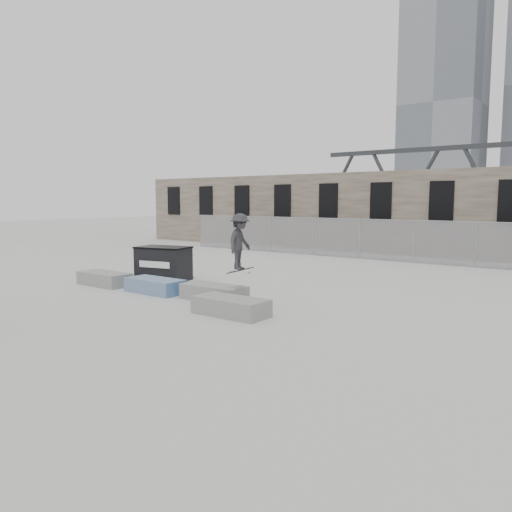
{
  "coord_description": "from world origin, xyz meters",
  "views": [
    {
      "loc": [
        10.96,
        -10.6,
        2.94
      ],
      "look_at": [
        2.11,
        1.05,
        1.3
      ],
      "focal_mm": 35.0,
      "sensor_mm": 36.0,
      "label": 1
    }
  ],
  "objects": [
    {
      "name": "planter_center_left",
      "position": [
        -1.09,
        -0.06,
        0.25
      ],
      "size": [
        2.0,
        0.9,
        0.45
      ],
      "color": "#3664A2",
      "rests_on": "ground"
    },
    {
      "name": "ground",
      "position": [
        0.0,
        0.0,
        0.0
      ],
      "size": [
        120.0,
        120.0,
        0.0
      ],
      "primitive_type": "plane",
      "color": "#BABAB5",
      "rests_on": "ground"
    },
    {
      "name": "planter_center_right",
      "position": [
        1.19,
        0.2,
        0.25
      ],
      "size": [
        2.0,
        0.9,
        0.45
      ],
      "color": "gray",
      "rests_on": "ground"
    },
    {
      "name": "skateboarder",
      "position": [
        2.31,
        0.05,
        1.8
      ],
      "size": [
        0.8,
        1.1,
        1.7
      ],
      "rotation": [
        0.0,
        0.0,
        1.77
      ],
      "color": "#2E2D30",
      "rests_on": "ground"
    },
    {
      "name": "planter_offset",
      "position": [
        2.85,
        -0.99,
        0.25
      ],
      "size": [
        2.0,
        0.9,
        0.45
      ],
      "color": "gray",
      "rests_on": "ground"
    },
    {
      "name": "planter_far_left",
      "position": [
        -3.58,
        -0.16,
        0.25
      ],
      "size": [
        2.0,
        0.9,
        0.45
      ],
      "color": "gray",
      "rests_on": "ground"
    },
    {
      "name": "dumpster",
      "position": [
        -2.78,
        1.86,
        0.63
      ],
      "size": [
        2.11,
        1.55,
        1.25
      ],
      "rotation": [
        0.0,
        0.0,
        0.23
      ],
      "color": "black",
      "rests_on": "ground"
    },
    {
      "name": "chainlink_fence",
      "position": [
        -0.0,
        12.5,
        1.04
      ],
      "size": [
        22.06,
        0.06,
        2.02
      ],
      "color": "gray",
      "rests_on": "ground"
    },
    {
      "name": "stone_wall",
      "position": [
        0.0,
        16.24,
        2.26
      ],
      "size": [
        36.0,
        2.58,
        4.5
      ],
      "color": "brown",
      "rests_on": "ground"
    }
  ]
}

